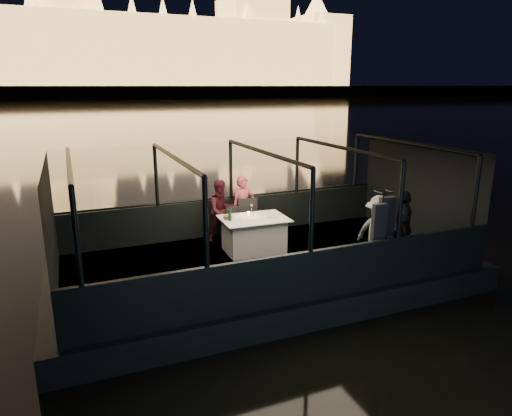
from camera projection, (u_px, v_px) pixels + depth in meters
name	position (u px, v px, depth m)	size (l,w,h in m)	color
river_water	(86.00, 109.00, 81.18)	(500.00, 500.00, 0.00)	black
boat_hull	(263.00, 282.00, 9.77)	(8.60, 4.40, 1.00)	black
boat_deck	(263.00, 261.00, 9.65)	(8.00, 4.00, 0.04)	black
gunwale_port	(231.00, 216.00, 11.31)	(8.00, 0.08, 0.90)	black
gunwale_starboard	(310.00, 276.00, 7.74)	(8.00, 0.08, 0.90)	black
cabin_glass_port	(231.00, 170.00, 11.01)	(8.00, 0.02, 1.40)	#99B2B2
cabin_glass_starboard	(312.00, 211.00, 7.44)	(8.00, 0.02, 1.40)	#99B2B2
cabin_roof_glass	(264.00, 152.00, 9.05)	(8.00, 4.00, 0.02)	#99B2B2
end_wall_fore	(51.00, 231.00, 7.87)	(0.02, 4.00, 2.30)	black
end_wall_aft	(418.00, 191.00, 10.82)	(0.02, 4.00, 2.30)	black
canopy_ribs	(263.00, 208.00, 9.35)	(8.00, 4.00, 2.30)	black
embankment	(71.00, 93.00, 196.95)	(400.00, 140.00, 6.00)	#423D33
parliament_building	(65.00, 11.00, 158.44)	(220.00, 32.00, 60.00)	#F2D18C
dining_table_central	(254.00, 235.00, 10.10)	(1.45, 1.05, 0.77)	white
chair_port_left	(235.00, 225.00, 10.56)	(0.39, 0.39, 0.84)	black
chair_port_right	(251.00, 224.00, 10.67)	(0.47, 0.47, 1.00)	black
coat_stand	(380.00, 235.00, 8.44)	(0.49, 0.39, 1.77)	black
person_woman_coral	(243.00, 207.00, 10.96)	(0.54, 0.36, 1.50)	#D24C5B
person_man_maroon	(222.00, 210.00, 10.70)	(0.70, 0.55, 1.46)	#3D111A
passenger_stripe	(379.00, 230.00, 8.92)	(0.99, 0.56, 1.53)	silver
passenger_dark	(403.00, 224.00, 9.30)	(0.91, 0.38, 1.54)	black
wine_bottle	(230.00, 214.00, 9.77)	(0.07, 0.07, 0.32)	#13351D
bread_basket	(228.00, 217.00, 9.91)	(0.18, 0.18, 0.07)	brown
amber_candle	(249.00, 214.00, 10.20)	(0.06, 0.06, 0.08)	#FFB13F
plate_near	(272.00, 216.00, 10.10)	(0.25, 0.25, 0.02)	silver
plate_far	(231.00, 216.00, 10.12)	(0.23, 0.23, 0.01)	silver
wine_glass_white	(230.00, 216.00, 9.78)	(0.07, 0.07, 0.20)	white
wine_glass_red	(252.00, 209.00, 10.39)	(0.06, 0.06, 0.19)	white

